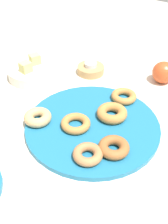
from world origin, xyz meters
The scene contains 14 objects.
ground_plane centered at (0.00, 0.00, 0.00)m, with size 2.40×2.40×0.00m, color beige.
donut_plate centered at (0.00, 0.00, 0.01)m, with size 0.39×0.39×0.02m, color #1E6B93.
donut_0 centered at (-0.06, -0.10, 0.03)m, with size 0.08×0.08×0.03m, color #995B2D.
donut_1 centered at (0.16, -0.02, 0.03)m, with size 0.08×0.08×0.02m, color #BC7A3D.
donut_2 centered at (-0.04, 0.03, 0.03)m, with size 0.09×0.09×0.02m, color #BC7A3D.
donut_3 centered at (-0.08, 0.14, 0.03)m, with size 0.08×0.08×0.03m, color tan.
donut_4 centered at (0.06, -0.03, 0.03)m, with size 0.09×0.09×0.03m, color #BC7A3D.
donut_5 centered at (-0.12, -0.06, 0.03)m, with size 0.08×0.08×0.02m, color #B27547.
candle_holder centered at (0.25, 0.18, 0.01)m, with size 0.10×0.10×0.03m, color tan.
tealight centered at (0.25, 0.18, 0.04)m, with size 0.05×0.05×0.01m, color silver.
fruit_bowl centered at (0.11, 0.33, 0.02)m, with size 0.18×0.18×0.04m, color silver.
melon_chunk_left centered at (0.08, 0.33, 0.06)m, with size 0.04×0.04×0.04m, color #DBD67A.
melon_chunk_right centered at (0.14, 0.35, 0.06)m, with size 0.04×0.04×0.04m, color #DBD67A.
apple centered at (0.35, -0.07, 0.04)m, with size 0.08×0.08×0.08m, color #CC4C23.
Camera 1 is at (-0.52, -0.33, 0.56)m, focal length 45.25 mm.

